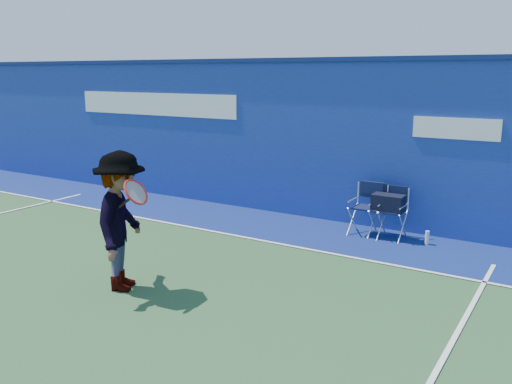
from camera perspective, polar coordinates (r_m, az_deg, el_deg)
The scene contains 8 objects.
ground at distance 7.54m, azimuth -18.77°, elevation -10.06°, with size 80.00×80.00×0.00m, color #2A4E2A.
stadium_wall at distance 11.08m, azimuth 1.78°, elevation 5.98°, with size 24.00×0.50×3.08m.
out_of_bounds_strip at distance 10.45m, azimuth -1.28°, elevation -3.06°, with size 24.00×1.80×0.01m, color navy.
court_lines at distance 7.90m, azimuth -15.41°, elevation -8.71°, with size 24.00×12.00×0.01m.
directors_chair_left at distance 9.72m, azimuth 11.65°, elevation -2.70°, with size 0.54×0.50×0.92m.
directors_chair_right at distance 9.60m, azimuth 13.73°, elevation -2.58°, with size 0.53×0.48×0.89m.
water_bottle at distance 9.46m, azimuth 17.57°, elevation -4.62°, with size 0.07×0.07×0.24m, color white.
tennis_player at distance 7.25m, azimuth -13.97°, elevation -3.00°, with size 1.16×1.37×1.84m.
Camera 1 is at (5.49, -4.34, 2.81)m, focal length 38.00 mm.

